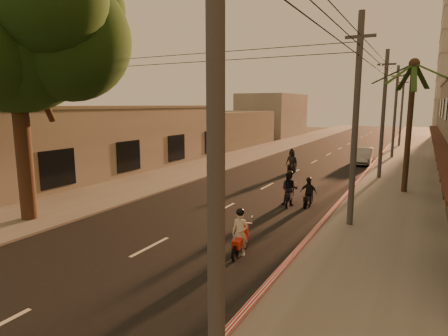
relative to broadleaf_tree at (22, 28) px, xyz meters
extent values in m
plane|color=#383023|center=(6.61, -2.14, -8.48)|extent=(160.00, 160.00, 0.00)
cube|color=black|center=(6.61, 17.86, -8.47)|extent=(10.00, 140.00, 0.02)
cube|color=slate|center=(14.11, 17.86, -8.42)|extent=(5.00, 140.00, 0.12)
cube|color=slate|center=(-0.89, 17.86, -8.42)|extent=(5.00, 140.00, 0.12)
cube|color=red|center=(11.71, 12.86, -8.38)|extent=(0.20, 60.00, 0.20)
cube|color=#43241A|center=(16.31, 15.86, -5.38)|extent=(0.80, 34.00, 0.12)
cube|color=#9F9A90|center=(-7.39, 11.86, -5.98)|extent=(8.00, 24.00, 5.00)
cube|color=gray|center=(-7.39, 11.86, -3.38)|extent=(8.20, 24.20, 0.20)
cylinder|color=black|center=(-0.39, -0.14, -5.48)|extent=(0.70, 0.70, 6.00)
cylinder|color=black|center=(0.41, 0.26, -2.48)|extent=(1.22, 2.17, 3.04)
cylinder|color=black|center=(-0.99, -0.44, -2.28)|extent=(1.31, 1.49, 2.73)
sphere|color=black|center=(-0.39, -0.14, 0.02)|extent=(7.20, 7.20, 7.20)
sphere|color=black|center=(1.81, 0.86, -0.48)|extent=(5.20, 5.20, 5.20)
sphere|color=black|center=(-2.19, 0.66, -0.28)|extent=(4.80, 4.80, 4.80)
sphere|color=black|center=(0.81, 2.26, 1.12)|extent=(4.40, 4.40, 4.40)
cylinder|color=black|center=(14.61, 13.86, -4.68)|extent=(0.32, 0.32, 7.60)
sphere|color=black|center=(14.61, 13.86, -0.88)|extent=(0.60, 0.60, 0.60)
cylinder|color=#38383A|center=(12.81, -6.14, -3.98)|extent=(0.26, 0.26, 9.00)
cylinder|color=#38383A|center=(12.81, 5.86, -3.98)|extent=(0.26, 0.26, 9.00)
cube|color=#38383A|center=(12.81, 5.86, -0.48)|extent=(1.20, 0.12, 0.12)
cylinder|color=#38383A|center=(12.81, 17.86, -3.98)|extent=(0.26, 0.26, 9.00)
cube|color=#38383A|center=(12.81, 17.86, -0.48)|extent=(1.20, 0.12, 0.12)
cylinder|color=#38383A|center=(12.81, 29.86, -3.98)|extent=(0.26, 0.26, 9.00)
cube|color=#38383A|center=(12.81, 29.86, -0.48)|extent=(1.20, 0.12, 0.12)
cylinder|color=#38383A|center=(12.81, 41.86, -3.98)|extent=(0.26, 0.26, 9.00)
cube|color=#38383A|center=(12.81, 41.86, -0.48)|extent=(1.20, 0.12, 0.12)
cube|color=#9F9A90|center=(-7.39, 31.86, -6.28)|extent=(8.00, 14.00, 4.40)
cube|color=#9F9A90|center=(-7.39, 49.86, -4.98)|extent=(8.00, 14.00, 7.00)
cylinder|color=black|center=(9.82, 1.45, -8.20)|extent=(0.17, 0.55, 0.54)
cylinder|color=black|center=(9.98, 0.24, -8.20)|extent=(0.17, 0.55, 0.54)
cube|color=red|center=(9.91, 0.77, -7.94)|extent=(0.41, 1.10, 0.29)
cube|color=red|center=(9.85, 1.26, -7.79)|extent=(0.30, 0.13, 0.58)
cylinder|color=silver|center=(9.83, 1.37, -7.45)|extent=(0.54, 0.11, 0.04)
imported|color=beige|center=(9.91, 0.77, -7.66)|extent=(0.70, 0.55, 1.63)
sphere|color=black|center=(9.91, 0.77, -6.89)|extent=(0.29, 0.29, 0.29)
sphere|color=silver|center=(9.57, 1.32, -7.21)|extent=(0.12, 0.12, 0.12)
sphere|color=silver|center=(10.11, 1.39, -7.21)|extent=(0.12, 0.12, 0.12)
cylinder|color=black|center=(9.24, 8.71, -8.18)|extent=(0.20, 0.60, 0.60)
cylinder|color=black|center=(9.46, 7.40, -8.18)|extent=(0.20, 0.60, 0.60)
cube|color=black|center=(9.36, 7.98, -7.89)|extent=(0.48, 1.20, 0.32)
cube|color=black|center=(9.28, 8.50, -7.73)|extent=(0.33, 0.16, 0.64)
cylinder|color=silver|center=(9.26, 8.63, -7.36)|extent=(0.58, 0.13, 0.04)
imported|color=black|center=(9.36, 7.98, -7.58)|extent=(1.09, 0.95, 1.79)
sphere|color=black|center=(9.36, 7.98, -6.74)|extent=(0.32, 0.32, 0.32)
cylinder|color=black|center=(10.30, 8.89, -8.23)|extent=(0.09, 0.50, 0.50)
cylinder|color=black|center=(10.30, 7.78, -8.23)|extent=(0.09, 0.50, 0.50)
cube|color=black|center=(10.30, 8.27, -7.99)|extent=(0.25, 0.98, 0.27)
cube|color=black|center=(10.30, 8.72, -7.85)|extent=(0.27, 0.09, 0.53)
cylinder|color=silver|center=(10.30, 8.82, -7.54)|extent=(0.49, 0.04, 0.04)
imported|color=black|center=(10.30, 8.27, -7.73)|extent=(0.87, 0.36, 1.49)
sphere|color=black|center=(10.30, 8.27, -7.04)|extent=(0.27, 0.27, 0.27)
cylinder|color=black|center=(6.56, 17.88, -8.17)|extent=(0.11, 0.61, 0.61)
cylinder|color=black|center=(6.57, 16.51, -8.17)|extent=(0.11, 0.61, 0.61)
cube|color=black|center=(6.56, 17.11, -7.87)|extent=(0.31, 1.21, 0.33)
cube|color=black|center=(6.56, 17.66, -7.71)|extent=(0.33, 0.11, 0.66)
cylinder|color=silver|center=(6.56, 17.79, -7.33)|extent=(0.60, 0.04, 0.04)
imported|color=black|center=(6.56, 17.11, -7.56)|extent=(0.91, 0.59, 1.84)
sphere|color=black|center=(6.56, 17.11, -6.69)|extent=(0.33, 0.33, 0.33)
imported|color=gray|center=(10.79, 24.62, -7.75)|extent=(1.93, 4.52, 1.44)
camera|label=1|loc=(15.31, -10.63, -3.18)|focal=30.00mm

